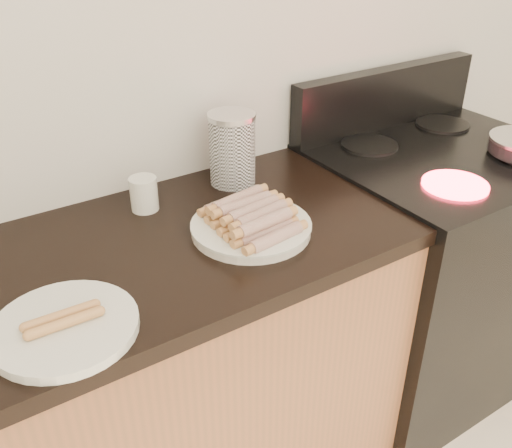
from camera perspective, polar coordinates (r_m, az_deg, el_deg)
wall_back at (r=1.54m, az=-9.24°, el=18.21°), size 4.00×0.04×2.60m
stove at (r=2.09m, az=16.61°, el=-4.68°), size 0.76×0.65×0.91m
stove_panel at (r=2.02m, az=12.87°, el=12.22°), size 0.76×0.06×0.20m
burner_near_left at (r=1.66m, az=19.29°, el=3.73°), size 0.18×0.18×0.01m
burner_far_left at (r=1.86m, az=11.28°, el=7.75°), size 0.18×0.18×0.01m
burner_far_right at (r=2.10m, az=18.12°, el=9.45°), size 0.18×0.18×0.01m
main_plate at (r=1.37m, az=-0.50°, el=-0.47°), size 0.32×0.32×0.02m
side_plate at (r=1.14m, az=-18.58°, el=-9.79°), size 0.32×0.32×0.02m
hotdog_pile at (r=1.35m, az=-0.50°, el=0.83°), size 0.14×0.24×0.06m
plain_sausages at (r=1.12m, az=-18.74°, el=-9.00°), size 0.13×0.05×0.02m
canister at (r=1.58m, az=-2.39°, el=7.53°), size 0.13×0.13×0.20m
mug at (r=1.49m, az=-11.14°, el=2.98°), size 0.08×0.08×0.09m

